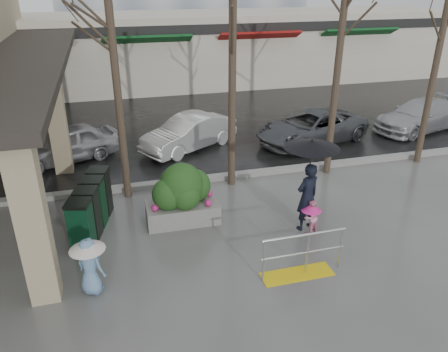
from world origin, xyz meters
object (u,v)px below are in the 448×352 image
car_b (189,133)px  car_a (64,144)px  car_c (312,127)px  tree_west (109,14)px  planter (182,194)px  car_d (420,115)px  handrail (301,260)px  tree_mideast (343,18)px  woman (309,177)px  news_boxes (91,208)px  child_pink (311,214)px  tree_midwest (233,6)px  child_blue (89,262)px

car_b → car_a: bearing=-120.1°
car_a → car_c: same height
tree_west → car_c: size_ratio=1.50×
planter → car_d: bearing=23.7°
planter → handrail: bearing=-55.3°
tree_mideast → planter: bearing=-160.3°
handrail → car_b: 8.19m
woman → handrail: bearing=45.8°
tree_west → car_b: tree_west is taller
handrail → car_d: car_d is taller
news_boxes → car_b: bearing=69.8°
planter → news_boxes: planter is taller
child_pink → car_a: size_ratio=0.24×
child_pink → planter: size_ratio=0.47×
news_boxes → car_b: news_boxes is taller
tree_west → car_b: size_ratio=1.78×
child_pink → car_b: bearing=-97.9°
tree_midwest → car_a: 7.62m
car_a → car_c: 9.14m
tree_mideast → news_boxes: (-7.47, -1.72, -4.21)m
tree_mideast → car_c: 5.11m
tree_midwest → car_c: bearing=34.4°
handrail → woman: woman is taller
tree_mideast → planter: 6.85m
child_blue → car_a: car_a is taller
tree_mideast → car_a: 9.96m
tree_mideast → news_boxes: tree_mideast is taller
handrail → tree_mideast: 7.28m
car_a → planter: bearing=11.0°
child_pink → car_d: car_d is taller
woman → car_d: woman is taller
tree_midwest → car_a: bearing=147.0°
tree_mideast → woman: 5.08m
tree_mideast → child_pink: bearing=-123.7°
planter → car_a: (-3.21, 5.16, -0.16)m
handrail → tree_west: (-3.36, 4.80, 4.71)m
woman → car_c: bearing=-133.1°
car_a → car_d: (14.18, -0.34, 0.00)m
handrail → tree_midwest: size_ratio=0.27×
tree_mideast → car_c: tree_mideast is taller
car_d → news_boxes: bearing=-86.3°
car_b → car_d: same height
handrail → child_pink: handrail is taller
car_c → handrail: bearing=-44.3°
car_b → car_c: 4.74m
woman → car_d: size_ratio=0.56×
tree_mideast → handrail: bearing=-123.2°
tree_midwest → news_boxes: size_ratio=2.92×
woman → planter: bearing=-38.3°
car_b → child_blue: bearing=-55.6°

